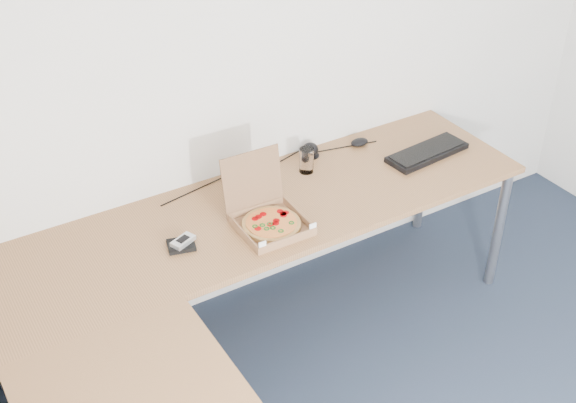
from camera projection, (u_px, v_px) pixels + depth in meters
desk at (246, 293)px, 2.91m from camera, size 2.50×2.20×0.73m
pizza_box at (269, 220)px, 3.21m from camera, size 0.28×0.33×0.29m
drinking_glass at (306, 160)px, 3.56m from camera, size 0.07×0.07×0.12m
keyboard at (427, 153)px, 3.71m from camera, size 0.44×0.19×0.03m
mouse at (359, 142)px, 3.79m from camera, size 0.10×0.07×0.03m
wallet at (181, 245)px, 3.10m from camera, size 0.13×0.12×0.02m
phone at (183, 241)px, 3.10m from camera, size 0.11×0.09×0.02m
dome_speaker at (310, 149)px, 3.70m from camera, size 0.09×0.09×0.07m
cable_bundle at (267, 169)px, 3.61m from camera, size 0.56×0.12×0.01m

